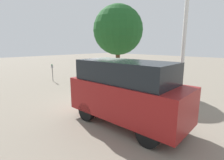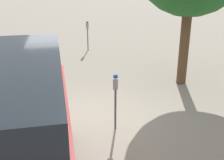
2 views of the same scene
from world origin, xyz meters
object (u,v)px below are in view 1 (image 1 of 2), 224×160
(lamp_post, at_px, (182,59))
(street_tree, at_px, (118,30))
(parked_van, at_px, (127,91))
(parking_meter_far, at_px, (52,69))
(parking_meter_near, at_px, (119,82))

(lamp_post, xyz_separation_m, street_tree, (-5.09, 0.82, 1.75))
(parked_van, bearing_deg, parking_meter_far, 166.27)
(lamp_post, bearing_deg, parking_meter_far, -169.35)
(parking_meter_near, height_order, street_tree, street_tree)
(parking_meter_near, distance_m, street_tree, 4.80)
(parking_meter_near, height_order, parked_van, parked_van)
(parking_meter_near, relative_size, lamp_post, 0.23)
(parking_meter_near, bearing_deg, street_tree, 144.99)
(lamp_post, relative_size, parked_van, 1.33)
(lamp_post, relative_size, street_tree, 1.04)
(parked_van, height_order, street_tree, street_tree)
(parking_meter_near, distance_m, parking_meter_far, 7.40)
(parking_meter_far, relative_size, parked_van, 0.31)
(parking_meter_near, xyz_separation_m, street_tree, (-2.55, 2.79, 2.96))
(parking_meter_near, xyz_separation_m, lamp_post, (2.54, 1.97, 1.22))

